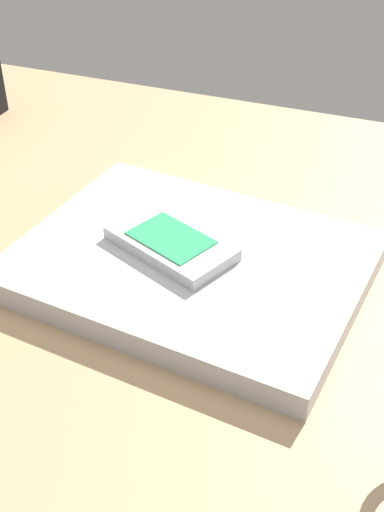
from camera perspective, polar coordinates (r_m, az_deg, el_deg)
The scene contains 3 objects.
desk_surface at distance 66.21cm, azimuth -6.47°, elevation -1.08°, with size 120.00×80.00×3.00cm, color tan.
laptop_closed at distance 62.01cm, azimuth 0.00°, elevation -0.58°, with size 30.78×23.42×2.43cm, color #B7BABC.
cell_phone_on_laptop at distance 61.54cm, azimuth -1.71°, elevation 1.20°, with size 13.14×10.24×1.34cm.
Camera 1 is at (-26.04, 46.06, 41.29)cm, focal length 47.25 mm.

